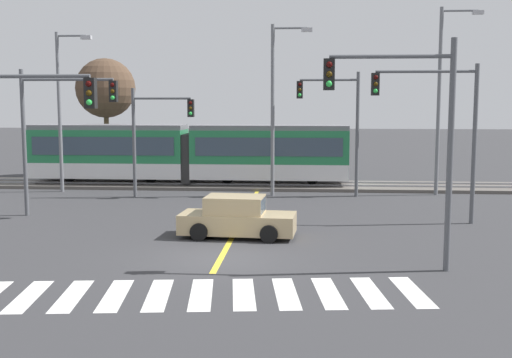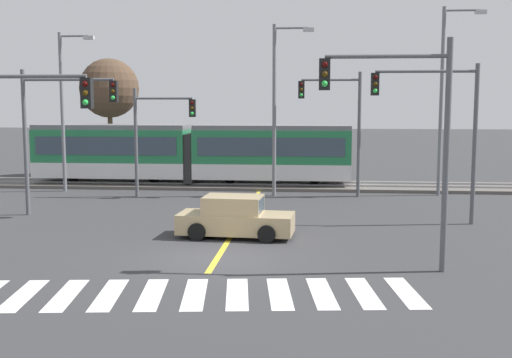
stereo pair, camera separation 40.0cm
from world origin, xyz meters
name	(u,v)px [view 2 (the right image)]	position (x,y,z in m)	size (l,w,h in m)	color
ground_plane	(218,257)	(0.00, 0.00, 0.00)	(200.00, 200.00, 0.00)	#333335
track_bed	(262,185)	(0.00, 17.14, 0.09)	(120.00, 4.00, 0.18)	#56514C
rail_near	(261,185)	(0.00, 16.42, 0.23)	(120.00, 0.08, 0.10)	#939399
rail_far	(263,181)	(0.00, 17.86, 0.23)	(120.00, 0.08, 0.10)	#939399
light_rail_tram	(191,151)	(-4.17, 17.14, 2.05)	(18.50, 2.64, 3.43)	silver
crosswalk_stripe_1	(23,295)	(-4.37, -4.51, 0.00)	(0.56, 2.80, 0.01)	silver
crosswalk_stripe_2	(66,295)	(-3.28, -4.38, 0.00)	(0.56, 2.80, 0.01)	silver
crosswalk_stripe_3	(109,295)	(-2.18, -4.25, 0.00)	(0.56, 2.80, 0.01)	silver
crosswalk_stripe_4	(152,294)	(-1.09, -4.12, 0.00)	(0.56, 2.80, 0.01)	silver
crosswalk_stripe_5	(195,294)	(0.00, -3.99, 0.00)	(0.56, 2.80, 0.01)	silver
crosswalk_stripe_6	(237,294)	(1.09, -3.87, 0.00)	(0.56, 2.80, 0.01)	silver
crosswalk_stripe_7	(280,293)	(2.18, -3.74, 0.00)	(0.56, 2.80, 0.01)	silver
crosswalk_stripe_8	(322,293)	(3.28, -3.61, 0.00)	(0.56, 2.80, 0.01)	silver
crosswalk_stripe_9	(364,293)	(4.37, -3.48, 0.00)	(0.56, 2.80, 0.01)	silver
crosswalk_stripe_10	(406,292)	(5.46, -3.35, 0.00)	(0.56, 2.80, 0.01)	silver
lane_centre_line	(241,220)	(0.00, 6.57, 0.00)	(0.20, 17.14, 0.01)	gold
sedan_crossing	(235,218)	(0.18, 3.15, 0.70)	(4.30, 2.13, 1.52)	tan
traffic_light_far_left	(157,127)	(-5.11, 12.70, 3.67)	(3.25, 0.38, 5.64)	#515459
traffic_light_mid_right	(440,117)	(8.04, 6.47, 4.34)	(4.25, 0.38, 6.45)	#515459
traffic_light_mid_left	(56,119)	(-8.07, 6.90, 4.20)	(4.25, 0.38, 6.32)	#515459
traffic_light_near_left	(15,131)	(-5.95, -1.27, 4.05)	(3.75, 0.38, 6.14)	#515459
traffic_light_far_right	(339,116)	(4.30, 13.69, 4.23)	(3.25, 0.38, 6.47)	#515459
traffic_light_near_right	(406,121)	(5.63, -1.14, 4.39)	(3.75, 0.38, 6.74)	#515459
street_lamp_west	(65,103)	(-10.59, 14.33, 4.89)	(2.00, 0.28, 8.67)	slate
street_lamp_centre	(278,100)	(1.11, 13.65, 5.02)	(2.12, 0.28, 8.90)	slate
street_lamp_east	(445,91)	(9.80, 14.63, 5.50)	(2.21, 0.28, 9.81)	slate
bare_tree_far_west	(109,89)	(-10.50, 21.72, 5.81)	(3.89, 3.89, 7.78)	brown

